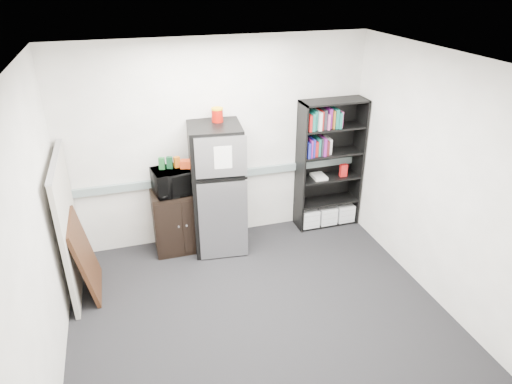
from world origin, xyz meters
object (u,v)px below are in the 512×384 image
(cubicle_partition, at_px, (68,226))
(refrigerator, at_px, (217,189))
(bookshelf, at_px, (329,166))
(cabinet, at_px, (180,220))
(microwave, at_px, (177,180))

(cubicle_partition, bearing_deg, refrigerator, 10.80)
(bookshelf, xyz_separation_m, cubicle_partition, (-3.43, -0.49, -0.10))
(cubicle_partition, distance_m, cabinet, 1.41)
(bookshelf, distance_m, refrigerator, 1.65)
(bookshelf, bearing_deg, microwave, -177.84)
(cabinet, relative_size, microwave, 1.47)
(cabinet, height_order, refrigerator, refrigerator)
(microwave, xyz_separation_m, refrigerator, (0.49, -0.06, -0.16))
(microwave, relative_size, refrigerator, 0.34)
(bookshelf, xyz_separation_m, microwave, (-2.14, -0.08, 0.10))
(bookshelf, distance_m, microwave, 2.14)
(cabinet, xyz_separation_m, microwave, (0.00, -0.02, 0.59))
(bookshelf, bearing_deg, cabinet, -178.27)
(refrigerator, bearing_deg, microwave, 178.80)
(microwave, height_order, refrigerator, refrigerator)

